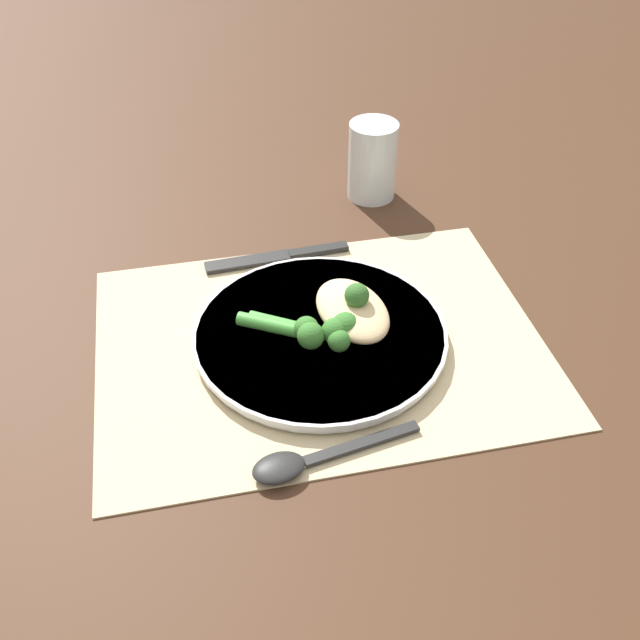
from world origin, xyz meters
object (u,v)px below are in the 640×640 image
plate (320,335)px  broccoli_stalk_front (330,330)px  water_glass (372,161)px  chicken_fillet (352,310)px  spoon (298,462)px  knife (280,256)px  broccoli_stalk_left (298,330)px

plate → broccoli_stalk_front: size_ratio=2.41×
broccoli_stalk_front → water_glass: 0.32m
water_glass → chicken_fillet: bearing=-109.2°
chicken_fillet → spoon: 0.19m
knife → water_glass: water_glass is taller
knife → broccoli_stalk_front: bearing=-175.3°
plate → chicken_fillet: size_ratio=2.23×
plate → broccoli_stalk_left: (-0.02, -0.01, 0.02)m
broccoli_stalk_left → water_glass: water_glass is taller
broccoli_stalk_front → knife: size_ratio=0.63×
chicken_fillet → water_glass: (0.10, 0.27, 0.02)m
chicken_fillet → spoon: chicken_fillet is taller
broccoli_stalk_front → spoon: 0.16m
plate → broccoli_stalk_front: broccoli_stalk_front is taller
broccoli_stalk_left → spoon: 0.15m
knife → spoon: 0.32m
plate → spoon: size_ratio=1.64×
chicken_fillet → knife: (-0.05, 0.15, -0.03)m
plate → spoon: plate is taller
knife → water_glass: size_ratio=1.69×
chicken_fillet → broccoli_stalk_front: size_ratio=1.08×
broccoli_stalk_left → water_glass: (0.16, 0.29, 0.02)m
broccoli_stalk_front → water_glass: bearing=-170.6°
plate → chicken_fillet: (0.04, 0.01, 0.02)m
chicken_fillet → knife: size_ratio=0.68×
broccoli_stalk_front → water_glass: water_glass is taller
broccoli_stalk_left → knife: 0.17m
spoon → broccoli_stalk_front: bearing=-33.6°
spoon → chicken_fillet: bearing=-38.7°
broccoli_stalk_front → knife: 0.18m
broccoli_stalk_left → water_glass: bearing=-178.2°
broccoli_stalk_front → knife: bearing=-140.1°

